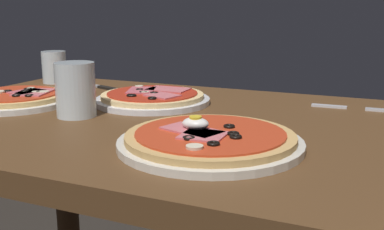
{
  "coord_description": "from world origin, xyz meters",
  "views": [
    {
      "loc": [
        0.42,
        -0.81,
        1.0
      ],
      "look_at": [
        0.1,
        -0.08,
        0.81
      ],
      "focal_mm": 43.97,
      "sensor_mm": 36.0,
      "label": 1
    }
  ],
  "objects_px": {
    "water_glass_far": "(76,93)",
    "pizza_foreground": "(210,140)",
    "pizza_across_right": "(153,98)",
    "dining_table": "(164,182)",
    "pizza_across_left": "(14,99)",
    "fork": "(343,107)",
    "knife": "(100,87)",
    "water_glass_near": "(54,69)"
  },
  "relations": [
    {
      "from": "water_glass_near",
      "to": "water_glass_far",
      "type": "xyz_separation_m",
      "value": [
        0.32,
        -0.32,
        0.01
      ]
    },
    {
      "from": "knife",
      "to": "pizza_across_left",
      "type": "bearing_deg",
      "value": -102.86
    },
    {
      "from": "pizza_foreground",
      "to": "water_glass_far",
      "type": "relative_size",
      "value": 2.7
    },
    {
      "from": "dining_table",
      "to": "water_glass_far",
      "type": "bearing_deg",
      "value": -158.86
    },
    {
      "from": "fork",
      "to": "knife",
      "type": "bearing_deg",
      "value": 179.57
    },
    {
      "from": "dining_table",
      "to": "pizza_foreground",
      "type": "height_order",
      "value": "pizza_foreground"
    },
    {
      "from": "dining_table",
      "to": "water_glass_near",
      "type": "relative_size",
      "value": 12.57
    },
    {
      "from": "water_glass_far",
      "to": "water_glass_near",
      "type": "bearing_deg",
      "value": 135.03
    },
    {
      "from": "pizza_across_left",
      "to": "knife",
      "type": "bearing_deg",
      "value": 77.14
    },
    {
      "from": "water_glass_near",
      "to": "pizza_across_right",
      "type": "bearing_deg",
      "value": -19.84
    },
    {
      "from": "pizza_across_left",
      "to": "fork",
      "type": "height_order",
      "value": "pizza_across_left"
    },
    {
      "from": "knife",
      "to": "pizza_foreground",
      "type": "bearing_deg",
      "value": -39.31
    },
    {
      "from": "pizza_across_right",
      "to": "dining_table",
      "type": "bearing_deg",
      "value": -53.18
    },
    {
      "from": "pizza_across_left",
      "to": "water_glass_far",
      "type": "relative_size",
      "value": 2.44
    },
    {
      "from": "pizza_foreground",
      "to": "pizza_across_left",
      "type": "bearing_deg",
      "value": 166.0
    },
    {
      "from": "water_glass_near",
      "to": "fork",
      "type": "bearing_deg",
      "value": -1.76
    },
    {
      "from": "pizza_across_right",
      "to": "water_glass_far",
      "type": "bearing_deg",
      "value": -114.08
    },
    {
      "from": "water_glass_far",
      "to": "pizza_across_left",
      "type": "bearing_deg",
      "value": 168.16
    },
    {
      "from": "pizza_across_right",
      "to": "water_glass_far",
      "type": "relative_size",
      "value": 2.4
    },
    {
      "from": "dining_table",
      "to": "water_glass_near",
      "type": "distance_m",
      "value": 0.57
    },
    {
      "from": "pizza_foreground",
      "to": "water_glass_near",
      "type": "relative_size",
      "value": 3.25
    },
    {
      "from": "pizza_foreground",
      "to": "water_glass_near",
      "type": "height_order",
      "value": "water_glass_near"
    },
    {
      "from": "water_glass_far",
      "to": "knife",
      "type": "relative_size",
      "value": 0.57
    },
    {
      "from": "pizza_across_left",
      "to": "knife",
      "type": "height_order",
      "value": "pizza_across_left"
    },
    {
      "from": "fork",
      "to": "knife",
      "type": "height_order",
      "value": "knife"
    },
    {
      "from": "pizza_across_left",
      "to": "knife",
      "type": "relative_size",
      "value": 1.39
    },
    {
      "from": "knife",
      "to": "water_glass_far",
      "type": "bearing_deg",
      "value": -63.43
    },
    {
      "from": "fork",
      "to": "pizza_across_right",
      "type": "bearing_deg",
      "value": -163.63
    },
    {
      "from": "dining_table",
      "to": "pizza_across_left",
      "type": "xyz_separation_m",
      "value": [
        -0.37,
        -0.02,
        0.15
      ]
    },
    {
      "from": "dining_table",
      "to": "fork",
      "type": "xyz_separation_m",
      "value": [
        0.32,
        0.23,
        0.14
      ]
    },
    {
      "from": "water_glass_far",
      "to": "fork",
      "type": "xyz_separation_m",
      "value": [
        0.48,
        0.29,
        -0.04
      ]
    },
    {
      "from": "dining_table",
      "to": "water_glass_near",
      "type": "height_order",
      "value": "water_glass_near"
    },
    {
      "from": "water_glass_far",
      "to": "knife",
      "type": "bearing_deg",
      "value": 116.57
    },
    {
      "from": "water_glass_near",
      "to": "pizza_foreground",
      "type": "bearing_deg",
      "value": -32.37
    },
    {
      "from": "pizza_foreground",
      "to": "water_glass_far",
      "type": "bearing_deg",
      "value": 164.64
    },
    {
      "from": "pizza_across_right",
      "to": "pizza_across_left",
      "type": "bearing_deg",
      "value": -155.26
    },
    {
      "from": "water_glass_near",
      "to": "fork",
      "type": "relative_size",
      "value": 0.57
    },
    {
      "from": "fork",
      "to": "pizza_foreground",
      "type": "bearing_deg",
      "value": -112.45
    },
    {
      "from": "water_glass_far",
      "to": "pizza_foreground",
      "type": "bearing_deg",
      "value": -15.36
    },
    {
      "from": "fork",
      "to": "knife",
      "type": "relative_size",
      "value": 0.83
    },
    {
      "from": "pizza_across_right",
      "to": "water_glass_near",
      "type": "bearing_deg",
      "value": 160.16
    },
    {
      "from": "dining_table",
      "to": "pizza_foreground",
      "type": "bearing_deg",
      "value": -43.2
    }
  ]
}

